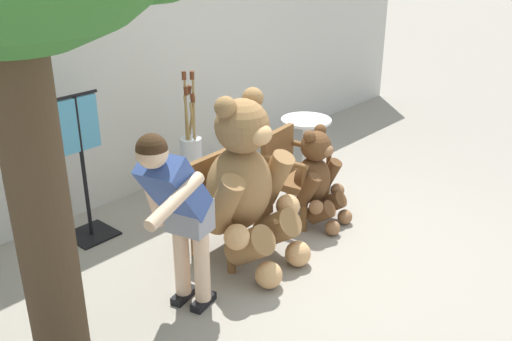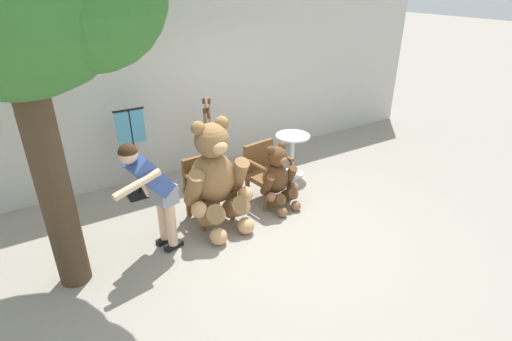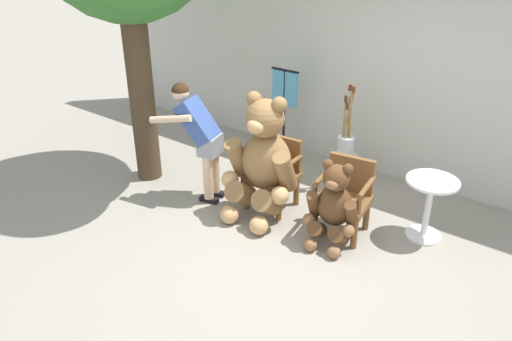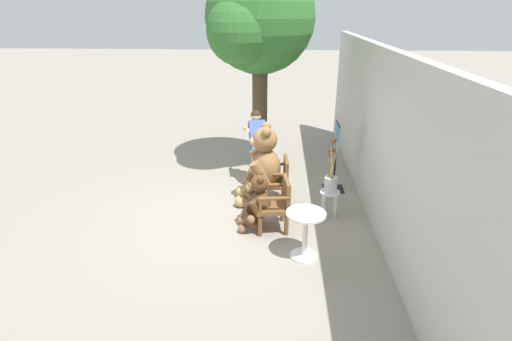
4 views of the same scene
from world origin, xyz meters
The scene contains 12 objects.
ground_plane centered at (0.00, 0.00, 0.00)m, with size 60.00×60.00×0.00m, color gray.
back_wall centered at (0.00, 2.40, 1.40)m, with size 10.00×0.16×2.80m, color beige.
wooden_chair_left centered at (-0.48, 0.72, 0.46)m, with size 0.59×0.55×0.86m.
wooden_chair_right centered at (0.47, 0.72, 0.46)m, with size 0.63×0.59×0.86m.
teddy_bear_large centered at (-0.47, 0.46, 0.73)m, with size 0.89×0.86×1.49m.
teddy_bear_small centered at (0.48, 0.43, 0.48)m, with size 0.59×0.58×0.97m.
person_visitor centered at (-1.33, 0.33, 0.89)m, with size 0.79×0.60×1.48m.
white_stool centered at (-0.01, 1.64, 0.36)m, with size 0.34×0.34×0.46m.
brush_bucket centered at (-0.01, 1.64, 0.66)m, with size 0.22×0.22×0.94m.
round_side_table centered at (1.27, 1.15, 0.45)m, with size 0.56×0.56×0.72m.
patio_tree centered at (-2.21, 0.26, 3.10)m, with size 2.32×2.21×4.28m.
clothing_display_stand centered at (-1.11, 1.85, 0.72)m, with size 0.44×0.40×1.36m.
Camera 4 is at (6.20, 0.75, 3.35)m, focal length 28.00 mm.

